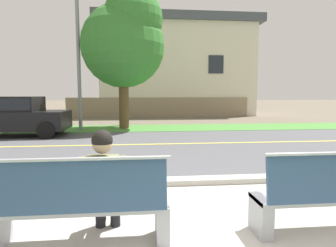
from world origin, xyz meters
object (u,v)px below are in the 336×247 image
object	(u,v)px
bench_left	(80,206)
car_black_near	(10,114)
bench_right	(336,196)
streetlamp	(79,37)
shade_tree_left	(125,39)
seated_person_olive	(104,180)

from	to	relation	value
bench_left	car_black_near	world-z (taller)	car_black_near
bench_right	bench_left	bearing A→B (deg)	180.00
streetlamp	shade_tree_left	world-z (taller)	streetlamp
bench_left	seated_person_olive	xyz separation A→B (m)	(0.23, 0.17, 0.22)
car_black_near	shade_tree_left	distance (m)	5.86
streetlamp	bench_left	bearing A→B (deg)	-79.00
bench_left	car_black_near	xyz separation A→B (m)	(-4.35, 8.54, 0.40)
seated_person_olive	shade_tree_left	world-z (taller)	shade_tree_left
seated_person_olive	car_black_near	xyz separation A→B (m)	(-4.59, 8.37, 0.18)
seated_person_olive	bench_right	bearing A→B (deg)	-3.71
car_black_near	streetlamp	xyz separation A→B (m)	(2.32, 1.90, 3.34)
seated_person_olive	streetlamp	size ratio (longest dim) A/B	0.17
bench_right	streetlamp	world-z (taller)	streetlamp
bench_right	seated_person_olive	xyz separation A→B (m)	(-2.64, 0.17, 0.22)
seated_person_olive	streetlamp	distance (m)	11.09
bench_right	car_black_near	distance (m)	11.19
bench_right	shade_tree_left	size ratio (longest dim) A/B	0.29
bench_left	streetlamp	bearing A→B (deg)	101.00
bench_left	shade_tree_left	xyz separation A→B (m)	(0.05, 10.57, 3.69)
bench_right	shade_tree_left	world-z (taller)	shade_tree_left
shade_tree_left	bench_right	bearing A→B (deg)	-75.03
seated_person_olive	streetlamp	xyz separation A→B (m)	(-2.26, 10.27, 3.52)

